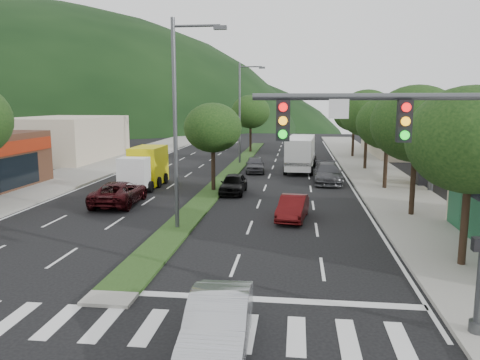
# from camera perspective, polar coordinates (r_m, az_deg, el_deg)

# --- Properties ---
(ground) EXTENTS (160.00, 160.00, 0.00)m
(ground) POSITION_cam_1_polar(r_m,az_deg,el_deg) (16.12, -14.98, -13.35)
(ground) COLOR black
(ground) RESTS_ON ground
(sidewalk_right) EXTENTS (5.00, 90.00, 0.15)m
(sidewalk_right) POSITION_cam_1_polar(r_m,az_deg,el_deg) (39.79, 16.65, 0.26)
(sidewalk_right) COLOR gray
(sidewalk_right) RESTS_ON ground
(sidewalk_left) EXTENTS (6.00, 90.00, 0.15)m
(sidewalk_left) POSITION_cam_1_polar(r_m,az_deg,el_deg) (43.47, -18.67, 0.91)
(sidewalk_left) COLOR gray
(sidewalk_left) RESTS_ON ground
(median) EXTENTS (1.60, 56.00, 0.12)m
(median) POSITION_cam_1_polar(r_m,az_deg,el_deg) (42.57, -0.87, 1.22)
(median) COLOR #1D3513
(median) RESTS_ON ground
(crosswalk) EXTENTS (19.00, 2.20, 0.01)m
(crosswalk) POSITION_cam_1_polar(r_m,az_deg,el_deg) (14.45, -18.04, -16.24)
(crosswalk) COLOR silver
(crosswalk) RESTS_ON ground
(traffic_signal) EXTENTS (6.12, 0.40, 7.00)m
(traffic_signal) POSITION_cam_1_polar(r_m,az_deg,el_deg) (12.72, 21.80, 1.93)
(traffic_signal) COLOR #47494C
(traffic_signal) RESTS_ON ground
(bldg_left_far) EXTENTS (9.00, 14.00, 4.60)m
(bldg_left_far) POSITION_cam_1_polar(r_m,az_deg,el_deg) (53.92, -20.45, 4.76)
(bldg_left_far) COLOR beige
(bldg_left_far) RESTS_ON ground
(bldg_right_far) EXTENTS (10.00, 16.00, 5.20)m
(bldg_right_far) POSITION_cam_1_polar(r_m,az_deg,el_deg) (59.45, 20.43, 5.43)
(bldg_right_far) COLOR beige
(bldg_right_far) RESTS_ON ground
(tree_r_a) EXTENTS (4.60, 4.60, 6.63)m
(tree_r_a) POSITION_cam_1_polar(r_m,az_deg,el_deg) (18.85, 26.36, 4.40)
(tree_r_a) COLOR black
(tree_r_a) RESTS_ON sidewalk_right
(tree_r_b) EXTENTS (4.80, 4.80, 6.94)m
(tree_r_b) POSITION_cam_1_polar(r_m,az_deg,el_deg) (26.50, 20.72, 6.42)
(tree_r_b) COLOR black
(tree_r_b) RESTS_ON sidewalk_right
(tree_r_c) EXTENTS (4.40, 4.40, 6.48)m
(tree_r_c) POSITION_cam_1_polar(r_m,az_deg,el_deg) (34.34, 17.56, 6.66)
(tree_r_c) COLOR black
(tree_r_c) RESTS_ON sidewalk_right
(tree_r_d) EXTENTS (5.00, 5.00, 7.17)m
(tree_r_d) POSITION_cam_1_polar(r_m,az_deg,el_deg) (44.19, 15.24, 7.86)
(tree_r_d) COLOR black
(tree_r_d) RESTS_ON sidewalk_right
(tree_r_e) EXTENTS (4.60, 4.60, 6.71)m
(tree_r_e) POSITION_cam_1_polar(r_m,az_deg,el_deg) (54.11, 13.73, 7.85)
(tree_r_e) COLOR black
(tree_r_e) RESTS_ON sidewalk_right
(tree_med_near) EXTENTS (4.00, 4.00, 6.02)m
(tree_med_near) POSITION_cam_1_polar(r_m,az_deg,el_deg) (32.30, -3.33, 6.37)
(tree_med_near) COLOR black
(tree_med_near) RESTS_ON median
(tree_med_far) EXTENTS (4.80, 4.80, 6.94)m
(tree_med_far) POSITION_cam_1_polar(r_m,az_deg,el_deg) (58.04, 1.30, 8.32)
(tree_med_far) COLOR black
(tree_med_far) RESTS_ON median
(streetlight_near) EXTENTS (2.60, 0.25, 10.00)m
(streetlight_near) POSITION_cam_1_polar(r_m,az_deg,el_deg) (22.44, -7.43, 7.90)
(streetlight_near) COLOR #47494C
(streetlight_near) RESTS_ON ground
(streetlight_mid) EXTENTS (2.60, 0.25, 10.00)m
(streetlight_mid) POSITION_cam_1_polar(r_m,az_deg,el_deg) (47.07, 0.21, 8.75)
(streetlight_mid) COLOR #47494C
(streetlight_mid) RESTS_ON ground
(sedan_silver) EXTENTS (1.69, 4.39, 1.43)m
(sedan_silver) POSITION_cam_1_polar(r_m,az_deg,el_deg) (12.18, -2.69, -17.11)
(sedan_silver) COLOR #A5A8AD
(sedan_silver) RESTS_ON ground
(suv_maroon) EXTENTS (2.61, 5.27, 1.44)m
(suv_maroon) POSITION_cam_1_polar(r_m,az_deg,el_deg) (29.37, -14.51, -1.52)
(suv_maroon) COLOR black
(suv_maroon) RESTS_ON ground
(car_queue_a) EXTENTS (1.67, 4.00, 1.35)m
(car_queue_a) POSITION_cam_1_polar(r_m,az_deg,el_deg) (31.90, -0.80, -0.44)
(car_queue_a) COLOR black
(car_queue_a) RESTS_ON ground
(car_queue_b) EXTENTS (2.19, 5.24, 1.51)m
(car_queue_b) POSITION_cam_1_polar(r_m,az_deg,el_deg) (36.61, 10.64, 0.81)
(car_queue_b) COLOR #414246
(car_queue_b) RESTS_ON ground
(car_queue_c) EXTENTS (1.81, 3.99, 1.27)m
(car_queue_c) POSITION_cam_1_polar(r_m,az_deg,el_deg) (25.01, 6.45, -3.37)
(car_queue_c) COLOR #4C0C0D
(car_queue_c) RESTS_ON ground
(car_queue_d) EXTENTS (2.44, 4.71, 1.27)m
(car_queue_d) POSITION_cam_1_polar(r_m,az_deg,el_deg) (46.47, 7.90, 2.54)
(car_queue_d) COLOR black
(car_queue_d) RESTS_ON ground
(car_queue_e) EXTENTS (1.98, 4.21, 1.39)m
(car_queue_e) POSITION_cam_1_polar(r_m,az_deg,el_deg) (41.66, 1.84, 1.92)
(car_queue_e) COLOR #48484D
(car_queue_e) RESTS_ON ground
(car_queue_f) EXTENTS (1.98, 4.39, 1.25)m
(car_queue_f) POSITION_cam_1_polar(r_m,az_deg,el_deg) (51.44, 8.13, 3.19)
(car_queue_f) COLOR black
(car_queue_f) RESTS_ON ground
(box_truck) EXTENTS (2.34, 5.89, 2.89)m
(box_truck) POSITION_cam_1_polar(r_m,az_deg,el_deg) (35.05, -11.43, 1.41)
(box_truck) COLOR silver
(box_truck) RESTS_ON ground
(motorhome) EXTENTS (2.99, 8.08, 3.04)m
(motorhome) POSITION_cam_1_polar(r_m,az_deg,el_deg) (42.85, 7.40, 3.30)
(motorhome) COLOR white
(motorhome) RESTS_ON ground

